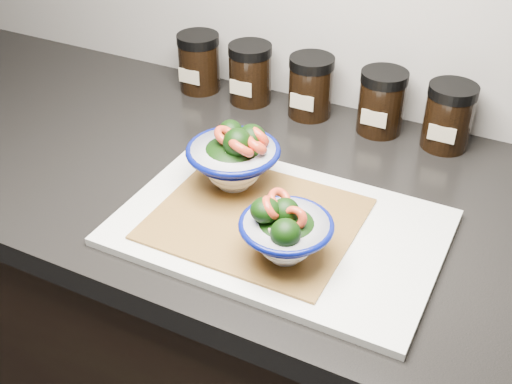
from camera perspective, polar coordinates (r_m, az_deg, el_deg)
The scene contains 10 objects.
countertop at distance 1.00m, azimuth 4.51°, elevation -1.15°, with size 3.50×0.60×0.04m, color black.
cutting_board at distance 0.91m, azimuth 2.10°, elevation -3.18°, with size 0.45×0.30×0.01m, color silver.
bamboo_mat at distance 0.91m, azimuth 0.00°, elevation -2.36°, with size 0.28×0.24×0.00m, color #A97532.
bowl_left at distance 0.96m, azimuth -1.91°, elevation 3.02°, with size 0.14×0.14×0.10m.
bowl_right at distance 0.82m, azimuth 2.55°, elevation -3.57°, with size 0.12×0.12×0.10m.
spice_jar_a at distance 1.28m, azimuth -5.09°, elevation 11.41°, with size 0.08×0.08×0.11m.
spice_jar_b at distance 1.23m, azimuth -0.52°, elevation 10.50°, with size 0.08×0.08×0.11m.
spice_jar_c at distance 1.18m, azimuth 4.88°, elevation 9.33°, with size 0.08×0.08×0.11m.
spice_jar_d at distance 1.15m, azimuth 11.10°, elevation 7.87°, with size 0.08×0.08×0.11m.
spice_jar_e at distance 1.13m, azimuth 16.75°, elevation 6.46°, with size 0.08×0.08×0.11m.
Camera 1 is at (0.29, 0.70, 1.47)m, focal length 45.00 mm.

